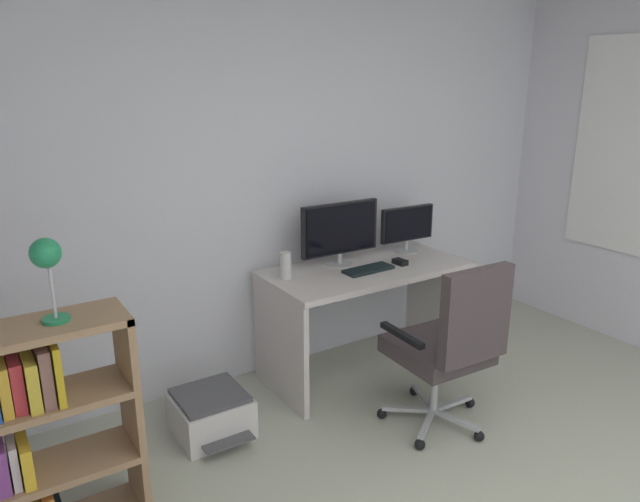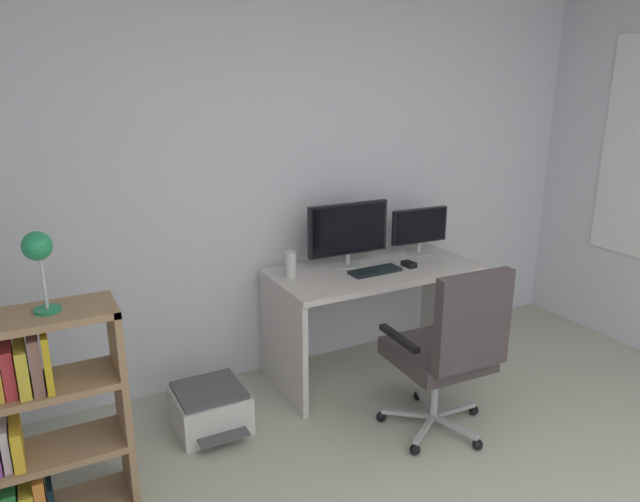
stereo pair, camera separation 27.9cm
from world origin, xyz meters
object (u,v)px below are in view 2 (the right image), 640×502
desktop_speaker (291,265)px  keyboard (375,271)px  desk (374,298)px  monitor_main (348,231)px  desk_lamp (38,253)px  printer (210,408)px  computer_mouse (409,264)px  bookshelf (22,428)px  office_chair (449,347)px  monitor_secondary (419,228)px

desktop_speaker → keyboard: bearing=-17.1°
desk → desktop_speaker: 0.64m
monitor_main → keyboard: 0.32m
desk_lamp → printer: 1.44m
computer_mouse → desktop_speaker: bearing=163.8°
computer_mouse → bookshelf: size_ratio=0.10×
monitor_main → computer_mouse: bearing=-31.9°
office_chair → printer: 1.41m
monitor_secondary → office_chair: 1.16m
printer → office_chair: bearing=-31.6°
office_chair → desk_lamp: 2.08m
monitor_secondary → printer: (-1.65, -0.27, -0.81)m
desk → monitor_secondary: (0.46, 0.14, 0.39)m
desk → bookshelf: bookshelf is taller
desktop_speaker → office_chair: (0.51, -0.92, -0.28)m
keyboard → desktop_speaker: (-0.52, 0.16, 0.07)m
desk → monitor_secondary: monitor_secondary is taller
monitor_secondary → desk_lamp: desk_lamp is taller
bookshelf → printer: bearing=21.4°
bookshelf → printer: 1.08m
monitor_main → office_chair: (0.08, -0.97, -0.43)m
keyboard → desk: bearing=58.1°
bookshelf → computer_mouse: bearing=10.2°
monitor_secondary → computer_mouse: monitor_secondary is taller
desk → bookshelf: bearing=-166.8°
monitor_main → keyboard: monitor_main is taller
keyboard → office_chair: 0.79m
bookshelf → desktop_speaker: bearing=20.5°
desktop_speaker → printer: bearing=-160.8°
desk → monitor_main: monitor_main is taller
desk → desktop_speaker: (-0.56, 0.09, 0.29)m
office_chair → printer: office_chair is taller
monitor_main → keyboard: size_ratio=1.68×
monitor_main → desk_lamp: (-1.85, -0.64, 0.28)m
keyboard → desktop_speaker: size_ratio=2.00×
bookshelf → desk: bearing=13.2°
bookshelf → office_chair: bearing=-9.0°
desktop_speaker → bookshelf: 1.71m
monitor_main → desk_lamp: 1.98m
desktop_speaker → printer: 0.98m
monitor_main → bookshelf: monitor_main is taller
bookshelf → keyboard: bearing=11.6°
bookshelf → desk_lamp: 0.79m
computer_mouse → desk_lamp: size_ratio=0.28×
monitor_main → keyboard: bearing=-68.5°
monitor_main → monitor_secondary: 0.58m
monitor_main → office_chair: size_ratio=0.56×
monitor_secondary → desk: bearing=-163.3°
bookshelf → desk_lamp: (0.16, -0.00, 0.77)m
monitor_main → printer: size_ratio=1.19×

